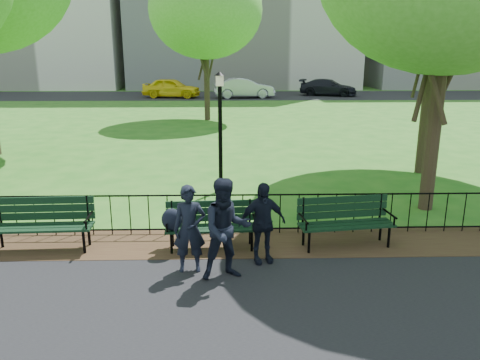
{
  "coord_description": "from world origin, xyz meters",
  "views": [
    {
      "loc": [
        0.31,
        -7.43,
        3.8
      ],
      "look_at": [
        0.53,
        1.5,
        1.35
      ],
      "focal_mm": 35.0,
      "sensor_mm": 36.0,
      "label": 1
    }
  ],
  "objects_px": {
    "lamppost": "(220,128)",
    "sedan_silver": "(244,88)",
    "person_mid": "(226,229)",
    "person_right": "(262,223)",
    "tree_far_c": "(206,10)",
    "park_bench_left_a": "(42,218)",
    "park_bench_main": "(195,220)",
    "park_bench_right_a": "(345,216)",
    "taxi": "(172,88)",
    "person_left": "(190,229)",
    "sedan_dark": "(328,87)"
  },
  "relations": [
    {
      "from": "person_left",
      "to": "sedan_silver",
      "type": "distance_m",
      "value": 32.41
    },
    {
      "from": "person_right",
      "to": "sedan_silver",
      "type": "distance_m",
      "value": 32.01
    },
    {
      "from": "park_bench_left_a",
      "to": "lamppost",
      "type": "relative_size",
      "value": 0.61
    },
    {
      "from": "lamppost",
      "to": "sedan_silver",
      "type": "relative_size",
      "value": 0.65
    },
    {
      "from": "lamppost",
      "to": "tree_far_c",
      "type": "xyz_separation_m",
      "value": [
        -0.98,
        14.23,
        4.19
      ]
    },
    {
      "from": "person_left",
      "to": "taxi",
      "type": "height_order",
      "value": "taxi"
    },
    {
      "from": "park_bench_main",
      "to": "person_right",
      "type": "bearing_deg",
      "value": -28.07
    },
    {
      "from": "lamppost",
      "to": "park_bench_left_a",
      "type": "bearing_deg",
      "value": -131.33
    },
    {
      "from": "park_bench_main",
      "to": "lamppost",
      "type": "height_order",
      "value": "lamppost"
    },
    {
      "from": "tree_far_c",
      "to": "person_mid",
      "type": "bearing_deg",
      "value": -86.61
    },
    {
      "from": "person_mid",
      "to": "person_right",
      "type": "height_order",
      "value": "person_mid"
    },
    {
      "from": "park_bench_main",
      "to": "park_bench_right_a",
      "type": "relative_size",
      "value": 0.96
    },
    {
      "from": "park_bench_right_a",
      "to": "taxi",
      "type": "bearing_deg",
      "value": 95.08
    },
    {
      "from": "sedan_silver",
      "to": "person_right",
      "type": "bearing_deg",
      "value": 172.2
    },
    {
      "from": "park_bench_main",
      "to": "tree_far_c",
      "type": "xyz_separation_m",
      "value": [
        -0.54,
        18.28,
        5.36
      ]
    },
    {
      "from": "park_bench_main",
      "to": "person_right",
      "type": "relative_size",
      "value": 1.22
    },
    {
      "from": "tree_far_c",
      "to": "sedan_silver",
      "type": "bearing_deg",
      "value": 79.02
    },
    {
      "from": "lamppost",
      "to": "tree_far_c",
      "type": "relative_size",
      "value": 0.38
    },
    {
      "from": "person_left",
      "to": "sedan_dark",
      "type": "bearing_deg",
      "value": 71.91
    },
    {
      "from": "park_bench_right_a",
      "to": "tree_far_c",
      "type": "height_order",
      "value": "tree_far_c"
    },
    {
      "from": "park_bench_left_a",
      "to": "sedan_silver",
      "type": "relative_size",
      "value": 0.4
    },
    {
      "from": "tree_far_c",
      "to": "park_bench_right_a",
      "type": "bearing_deg",
      "value": -79.0
    },
    {
      "from": "lamppost",
      "to": "person_right",
      "type": "relative_size",
      "value": 2.16
    },
    {
      "from": "person_mid",
      "to": "sedan_dark",
      "type": "distance_m",
      "value": 35.7
    },
    {
      "from": "park_bench_left_a",
      "to": "person_left",
      "type": "relative_size",
      "value": 1.27
    },
    {
      "from": "park_bench_right_a",
      "to": "sedan_silver",
      "type": "distance_m",
      "value": 31.27
    },
    {
      "from": "sedan_silver",
      "to": "park_bench_left_a",
      "type": "bearing_deg",
      "value": 164.4
    },
    {
      "from": "park_bench_right_a",
      "to": "lamppost",
      "type": "relative_size",
      "value": 0.59
    },
    {
      "from": "tree_far_c",
      "to": "person_right",
      "type": "bearing_deg",
      "value": -84.54
    },
    {
      "from": "park_bench_main",
      "to": "lamppost",
      "type": "relative_size",
      "value": 0.57
    },
    {
      "from": "person_left",
      "to": "sedan_silver",
      "type": "relative_size",
      "value": 0.31
    },
    {
      "from": "park_bench_main",
      "to": "taxi",
      "type": "bearing_deg",
      "value": 94.61
    },
    {
      "from": "person_mid",
      "to": "tree_far_c",
      "type": "bearing_deg",
      "value": 79.83
    },
    {
      "from": "person_mid",
      "to": "lamppost",
      "type": "bearing_deg",
      "value": 78.38
    },
    {
      "from": "park_bench_left_a",
      "to": "person_right",
      "type": "relative_size",
      "value": 1.31
    },
    {
      "from": "taxi",
      "to": "sedan_dark",
      "type": "relative_size",
      "value": 0.97
    },
    {
      "from": "park_bench_main",
      "to": "person_right",
      "type": "xyz_separation_m",
      "value": [
        1.26,
        -0.6,
        0.15
      ]
    },
    {
      "from": "park_bench_main",
      "to": "person_mid",
      "type": "distance_m",
      "value": 1.4
    },
    {
      "from": "person_mid",
      "to": "person_right",
      "type": "distance_m",
      "value": 0.91
    },
    {
      "from": "taxi",
      "to": "sedan_dark",
      "type": "distance_m",
      "value": 13.78
    },
    {
      "from": "park_bench_main",
      "to": "person_right",
      "type": "height_order",
      "value": "person_right"
    },
    {
      "from": "tree_far_c",
      "to": "sedan_dark",
      "type": "relative_size",
      "value": 1.73
    },
    {
      "from": "park_bench_right_a",
      "to": "taxi",
      "type": "relative_size",
      "value": 0.4
    },
    {
      "from": "tree_far_c",
      "to": "sedan_silver",
      "type": "xyz_separation_m",
      "value": [
        2.55,
        13.12,
        -5.15
      ]
    },
    {
      "from": "park_bench_main",
      "to": "person_left",
      "type": "distance_m",
      "value": 0.95
    },
    {
      "from": "lamppost",
      "to": "taxi",
      "type": "distance_m",
      "value": 28.14
    },
    {
      "from": "person_left",
      "to": "person_mid",
      "type": "xyz_separation_m",
      "value": [
        0.65,
        -0.29,
        0.1
      ]
    },
    {
      "from": "park_bench_right_a",
      "to": "lamppost",
      "type": "distance_m",
      "value": 4.81
    },
    {
      "from": "tree_far_c",
      "to": "sedan_dark",
      "type": "bearing_deg",
      "value": 56.17
    },
    {
      "from": "person_left",
      "to": "sedan_dark",
      "type": "relative_size",
      "value": 0.32
    }
  ]
}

